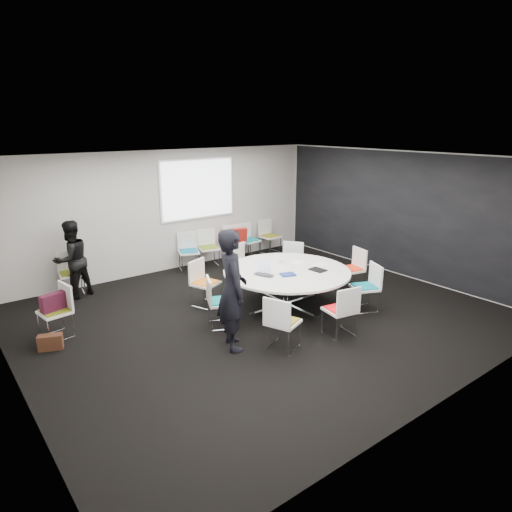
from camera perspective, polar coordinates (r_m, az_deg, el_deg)
room_shell at (r=7.98m, az=1.15°, el=1.98°), size 8.08×7.08×2.88m
conference_table at (r=8.59m, az=3.85°, el=-2.88°), size 2.37×2.37×0.73m
projection_screen at (r=11.10m, az=-7.25°, el=8.29°), size 1.90×0.03×1.35m
chair_ring_a at (r=9.74m, az=11.76°, el=-2.60°), size 0.54×0.55×0.88m
chair_ring_b at (r=9.98m, az=4.36°, el=-1.84°), size 0.63×0.63×0.88m
chair_ring_c at (r=9.84m, az=-1.41°, el=-2.05°), size 0.57×0.56×0.88m
chair_ring_d at (r=8.79m, az=-6.36°, el=-4.45°), size 0.59×0.58×0.88m
chair_ring_e at (r=7.89m, az=-4.42°, el=-6.89°), size 0.60×0.60×0.88m
chair_ring_f at (r=7.12m, az=3.31°, el=-9.52°), size 0.59×0.59×0.88m
chair_ring_g at (r=7.66m, az=10.44°, el=-7.85°), size 0.53×0.52×0.88m
chair_ring_h at (r=8.76m, az=13.44°, el=-4.88°), size 0.59×0.60×0.88m
chair_back_a at (r=10.95m, az=-8.38°, el=-0.31°), size 0.58×0.58×0.88m
chair_back_b at (r=11.21m, az=-5.94°, el=0.17°), size 0.56×0.55×0.88m
chair_back_c at (r=11.60m, az=-2.84°, el=0.79°), size 0.57×0.56×0.88m
chair_back_d at (r=11.85m, az=-0.88°, el=1.15°), size 0.48×0.47×0.88m
chair_back_e at (r=12.29m, az=1.72°, el=1.70°), size 0.48×0.47×0.88m
chair_spare_left at (r=8.15m, az=-23.62°, el=-7.50°), size 0.51×0.52×0.88m
chair_person_back at (r=9.99m, az=-22.01°, el=-2.99°), size 0.52×0.51×0.88m
person_main at (r=6.93m, az=-2.99°, el=-4.23°), size 0.67×0.81×1.90m
person_back at (r=9.69m, az=-22.06°, el=-0.43°), size 0.91×0.81×1.56m
laptop at (r=8.26m, az=1.20°, el=-2.27°), size 0.35×0.42×0.03m
laptop_lid at (r=8.30m, az=1.03°, el=-1.34°), size 0.10×0.29×0.22m
notebook_black at (r=8.58m, az=7.73°, el=-1.72°), size 0.24×0.32×0.02m
tablet_folio at (r=8.26m, az=4.00°, el=-2.32°), size 0.31×0.27×0.03m
papers_right at (r=9.05m, az=5.17°, el=-0.73°), size 0.36×0.32×0.00m
papers_front at (r=8.92m, az=8.13°, el=-1.09°), size 0.31×0.22×0.00m
cup at (r=8.90m, az=3.15°, el=-0.70°), size 0.08×0.08×0.09m
phone at (r=8.61m, az=7.88°, el=-1.71°), size 0.15×0.11×0.01m
maroon_bag at (r=8.02m, az=-24.00°, el=-5.27°), size 0.42×0.24×0.28m
brown_bag at (r=7.84m, az=-24.31°, el=-9.79°), size 0.39×0.29×0.24m
red_jacket at (r=11.31m, az=-2.24°, el=2.62°), size 0.47×0.27×0.36m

